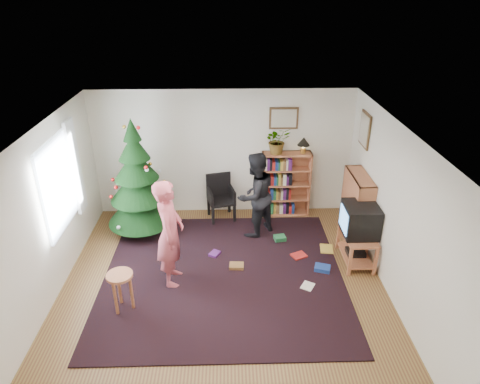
{
  "coord_description": "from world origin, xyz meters",
  "views": [
    {
      "loc": [
        0.11,
        -5.29,
        4.27
      ],
      "look_at": [
        0.29,
        1.1,
        1.1
      ],
      "focal_mm": 32.0,
      "sensor_mm": 36.0,
      "label": 1
    }
  ],
  "objects_px": {
    "picture_right": "(365,130)",
    "armchair": "(221,195)",
    "crt_tv": "(360,220)",
    "potted_plant": "(277,141)",
    "person_by_chair": "(255,195)",
    "christmas_tree": "(138,187)",
    "tv_stand": "(357,245)",
    "bookshelf_back": "(286,183)",
    "table_lamp": "(304,142)",
    "bookshelf_right": "(356,209)",
    "stool": "(121,282)",
    "picture_back": "(284,118)",
    "person_standing": "(170,233)"
  },
  "relations": [
    {
      "from": "picture_right",
      "to": "person_by_chair",
      "type": "bearing_deg",
      "value": -174.22
    },
    {
      "from": "picture_back",
      "to": "picture_right",
      "type": "height_order",
      "value": "picture_right"
    },
    {
      "from": "bookshelf_right",
      "to": "potted_plant",
      "type": "relative_size",
      "value": 2.52
    },
    {
      "from": "picture_right",
      "to": "stool",
      "type": "xyz_separation_m",
      "value": [
        -3.9,
        -2.2,
        -1.47
      ]
    },
    {
      "from": "person_standing",
      "to": "potted_plant",
      "type": "height_order",
      "value": "potted_plant"
    },
    {
      "from": "christmas_tree",
      "to": "tv_stand",
      "type": "height_order",
      "value": "christmas_tree"
    },
    {
      "from": "bookshelf_back",
      "to": "crt_tv",
      "type": "distance_m",
      "value": 1.98
    },
    {
      "from": "crt_tv",
      "to": "table_lamp",
      "type": "distance_m",
      "value": 1.97
    },
    {
      "from": "christmas_tree",
      "to": "stool",
      "type": "relative_size",
      "value": 3.58
    },
    {
      "from": "christmas_tree",
      "to": "bookshelf_right",
      "type": "height_order",
      "value": "christmas_tree"
    },
    {
      "from": "stool",
      "to": "potted_plant",
      "type": "distance_m",
      "value": 3.87
    },
    {
      "from": "crt_tv",
      "to": "stool",
      "type": "relative_size",
      "value": 0.95
    },
    {
      "from": "stool",
      "to": "christmas_tree",
      "type": "bearing_deg",
      "value": 92.77
    },
    {
      "from": "picture_back",
      "to": "stool",
      "type": "xyz_separation_m",
      "value": [
        -2.58,
        -2.92,
        -1.47
      ]
    },
    {
      "from": "person_standing",
      "to": "picture_back",
      "type": "bearing_deg",
      "value": -39.91
    },
    {
      "from": "tv_stand",
      "to": "potted_plant",
      "type": "bearing_deg",
      "value": 124.86
    },
    {
      "from": "crt_tv",
      "to": "stool",
      "type": "bearing_deg",
      "value": -163.49
    },
    {
      "from": "christmas_tree",
      "to": "picture_back",
      "type": "bearing_deg",
      "value": 16.03
    },
    {
      "from": "person_by_chair",
      "to": "armchair",
      "type": "bearing_deg",
      "value": -89.5
    },
    {
      "from": "picture_back",
      "to": "crt_tv",
      "type": "relative_size",
      "value": 0.94
    },
    {
      "from": "bookshelf_right",
      "to": "crt_tv",
      "type": "height_order",
      "value": "bookshelf_right"
    },
    {
      "from": "crt_tv",
      "to": "person_by_chair",
      "type": "relative_size",
      "value": 0.37
    },
    {
      "from": "christmas_tree",
      "to": "person_by_chair",
      "type": "height_order",
      "value": "christmas_tree"
    },
    {
      "from": "crt_tv",
      "to": "armchair",
      "type": "height_order",
      "value": "crt_tv"
    },
    {
      "from": "crt_tv",
      "to": "potted_plant",
      "type": "distance_m",
      "value": 2.21
    },
    {
      "from": "bookshelf_back",
      "to": "person_by_chair",
      "type": "bearing_deg",
      "value": -130.21
    },
    {
      "from": "picture_right",
      "to": "table_lamp",
      "type": "relative_size",
      "value": 1.89
    },
    {
      "from": "christmas_tree",
      "to": "bookshelf_back",
      "type": "distance_m",
      "value": 2.85
    },
    {
      "from": "crt_tv",
      "to": "armchair",
      "type": "xyz_separation_m",
      "value": [
        -2.27,
        1.61,
        -0.33
      ]
    },
    {
      "from": "bookshelf_right",
      "to": "potted_plant",
      "type": "xyz_separation_m",
      "value": [
        -1.31,
        1.09,
        0.89
      ]
    },
    {
      "from": "picture_right",
      "to": "table_lamp",
      "type": "height_order",
      "value": "picture_right"
    },
    {
      "from": "bookshelf_right",
      "to": "christmas_tree",
      "type": "bearing_deg",
      "value": 83.38
    },
    {
      "from": "christmas_tree",
      "to": "person_by_chair",
      "type": "xyz_separation_m",
      "value": [
        2.1,
        -0.15,
        -0.12
      ]
    },
    {
      "from": "stool",
      "to": "person_by_chair",
      "type": "distance_m",
      "value": 2.85
    },
    {
      "from": "tv_stand",
      "to": "armchair",
      "type": "distance_m",
      "value": 2.78
    },
    {
      "from": "bookshelf_right",
      "to": "armchair",
      "type": "height_order",
      "value": "bookshelf_right"
    },
    {
      "from": "bookshelf_back",
      "to": "crt_tv",
      "type": "xyz_separation_m",
      "value": [
        0.99,
        -1.71,
        0.14
      ]
    },
    {
      "from": "potted_plant",
      "to": "person_by_chair",
      "type": "bearing_deg",
      "value": -120.53
    },
    {
      "from": "stool",
      "to": "potted_plant",
      "type": "relative_size",
      "value": 1.19
    },
    {
      "from": "bookshelf_right",
      "to": "person_standing",
      "type": "relative_size",
      "value": 0.75
    },
    {
      "from": "person_by_chair",
      "to": "crt_tv",
      "type": "bearing_deg",
      "value": 108.95
    },
    {
      "from": "bookshelf_back",
      "to": "table_lamp",
      "type": "relative_size",
      "value": 4.09
    },
    {
      "from": "stool",
      "to": "bookshelf_right",
      "type": "bearing_deg",
      "value": 24.3
    },
    {
      "from": "picture_right",
      "to": "table_lamp",
      "type": "xyz_separation_m",
      "value": [
        -0.94,
        0.59,
        -0.44
      ]
    },
    {
      "from": "picture_right",
      "to": "armchair",
      "type": "bearing_deg",
      "value": 169.03
    },
    {
      "from": "armchair",
      "to": "stool",
      "type": "height_order",
      "value": "armchair"
    },
    {
      "from": "tv_stand",
      "to": "picture_back",
      "type": "bearing_deg",
      "value": 120.16
    },
    {
      "from": "picture_back",
      "to": "person_by_chair",
      "type": "bearing_deg",
      "value": -122.3
    },
    {
      "from": "picture_back",
      "to": "stool",
      "type": "height_order",
      "value": "picture_back"
    },
    {
      "from": "bookshelf_back",
      "to": "person_by_chair",
      "type": "distance_m",
      "value": 1.03
    }
  ]
}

